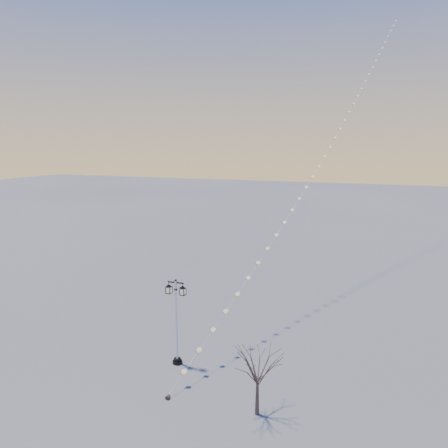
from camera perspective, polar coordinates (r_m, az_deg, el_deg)
The scene contains 4 objects.
ground at distance 27.30m, azimuth -9.27°, elevation -20.29°, with size 300.00×300.00×0.00m, color slate.
street_lamp at distance 27.21m, azimuth -6.63°, elevation -12.79°, with size 1.46×0.64×5.76m.
bare_tree at distance 22.73m, azimuth 4.70°, elevation -19.66°, with size 2.18×2.18×3.61m.
kite_train at distance 44.72m, azimuth 14.94°, elevation 13.36°, with size 10.47×52.79×32.93m.
Camera 1 is at (12.51, -19.86, 13.94)m, focal length 32.90 mm.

